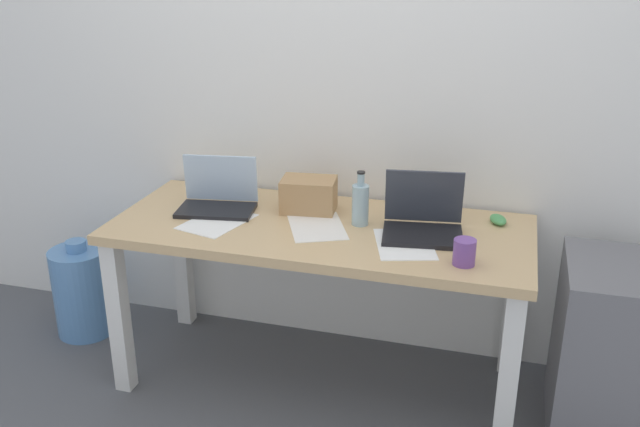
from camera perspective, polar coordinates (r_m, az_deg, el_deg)
name	(u,v)px	position (r m, az deg, el deg)	size (l,w,h in m)	color
ground_plane	(320,377)	(3.17, 0.00, -13.21)	(8.00, 8.00, 0.00)	#515459
back_wall	(347,66)	(3.05, 2.18, 11.95)	(5.20, 0.08, 2.60)	white
desk	(320,248)	(2.86, 0.00, -2.80)	(1.69, 0.71, 0.73)	tan
laptop_left	(218,198)	(3.00, -8.33, 1.25)	(0.35, 0.25, 0.22)	black
laptop_right	(423,222)	(2.75, 8.40, -0.66)	(0.34, 0.29, 0.24)	black
beer_bottle	(360,204)	(2.80, 3.31, 0.82)	(0.07, 0.07, 0.22)	#99B7C1
computer_mouse	(498,220)	(2.92, 14.32, -0.48)	(0.06, 0.10, 0.03)	#4C9E56
cardboard_box	(309,195)	(2.95, -0.93, 1.53)	(0.23, 0.16, 0.14)	tan
coffee_mug	(464,252)	(2.52, 11.70, -3.10)	(0.08, 0.08, 0.10)	#724799
paper_sheet_center	(317,227)	(2.80, -0.25, -1.10)	(0.21, 0.30, 0.00)	white
paper_sheet_front_left	(217,222)	(2.88, -8.39, -0.66)	(0.21, 0.30, 0.00)	white
paper_sheet_front_right	(405,244)	(2.66, 6.91, -2.48)	(0.21, 0.30, 0.00)	white
water_cooler_jug	(82,291)	(3.59, -18.82, -5.99)	(0.27, 0.27, 0.48)	#598CC6
filing_cabinet	(611,351)	(2.91, 22.62, -10.30)	(0.40, 0.48, 0.70)	slate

